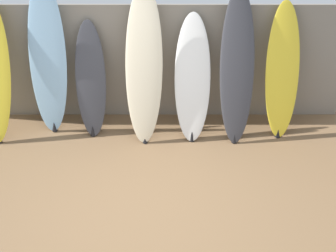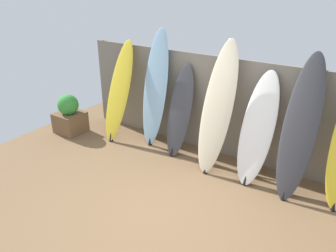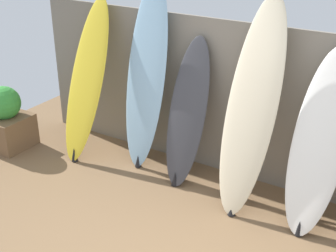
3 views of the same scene
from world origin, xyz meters
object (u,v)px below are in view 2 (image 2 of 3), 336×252
object	(u,v)px
surfboard_white_4	(257,129)
planter_box	(70,116)
surfboard_yellow_0	(119,92)
surfboard_charcoal_5	(300,129)
surfboard_charcoal_2	(180,112)
surfboard_cream_3	(218,108)
surfboard_skyblue_1	(155,90)

from	to	relation	value
surfboard_white_4	planter_box	world-z (taller)	surfboard_white_4
surfboard_yellow_0	planter_box	size ratio (longest dim) A/B	2.34
surfboard_charcoal_5	surfboard_charcoal_2	bearing A→B (deg)	177.16
surfboard_white_4	planter_box	bearing A→B (deg)	-172.76
surfboard_white_4	surfboard_charcoal_5	distance (m)	0.64
surfboard_yellow_0	planter_box	bearing A→B (deg)	-156.16
surfboard_cream_3	surfboard_white_4	xyz separation A→B (m)	(0.68, 0.03, -0.22)
surfboard_charcoal_5	planter_box	distance (m)	4.52
surfboard_skyblue_1	surfboard_charcoal_5	size ratio (longest dim) A/B	1.05
surfboard_charcoal_5	surfboard_white_4	bearing A→B (deg)	177.07
surfboard_yellow_0	surfboard_charcoal_2	size ratio (longest dim) A/B	1.19
surfboard_charcoal_2	surfboard_charcoal_5	world-z (taller)	surfboard_charcoal_5
surfboard_cream_3	surfboard_charcoal_5	bearing A→B (deg)	-0.05
surfboard_charcoal_2	surfboard_white_4	distance (m)	1.47
surfboard_yellow_0	planter_box	world-z (taller)	surfboard_yellow_0
surfboard_skyblue_1	surfboard_yellow_0	bearing A→B (deg)	-166.48
surfboard_skyblue_1	surfboard_charcoal_5	world-z (taller)	surfboard_skyblue_1
surfboard_yellow_0	surfboard_white_4	distance (m)	2.82
surfboard_cream_3	planter_box	xyz separation A→B (m)	(-3.15, -0.46, -0.70)
surfboard_charcoal_2	surfboard_charcoal_5	bearing A→B (deg)	-2.84
surfboard_charcoal_5	surfboard_yellow_0	bearing A→B (deg)	-179.92
surfboard_charcoal_5	planter_box	bearing A→B (deg)	-174.16
surfboard_charcoal_5	surfboard_cream_3	bearing A→B (deg)	179.95
surfboard_charcoal_5	surfboard_skyblue_1	bearing A→B (deg)	176.25
surfboard_skyblue_1	surfboard_charcoal_5	bearing A→B (deg)	-3.75
surfboard_charcoal_2	surfboard_cream_3	distance (m)	0.84
surfboard_yellow_0	surfboard_charcoal_5	xyz separation A→B (m)	(3.43, 0.00, 0.09)
surfboard_white_4	planter_box	size ratio (longest dim) A/B	2.11
surfboard_charcoal_2	surfboard_white_4	xyz separation A→B (m)	(1.47, -0.07, 0.06)
surfboard_yellow_0	surfboard_cream_3	size ratio (longest dim) A/B	0.89
surfboard_yellow_0	surfboard_skyblue_1	xyz separation A→B (m)	(0.75, 0.18, 0.14)
surfboard_cream_3	surfboard_white_4	size ratio (longest dim) A/B	1.24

